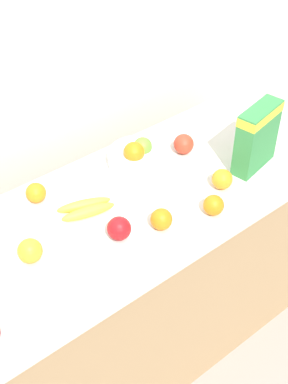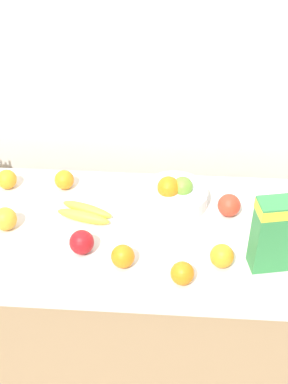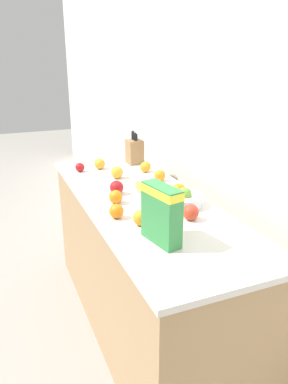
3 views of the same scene
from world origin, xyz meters
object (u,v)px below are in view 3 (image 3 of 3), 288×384
at_px(apple_rear, 117,187).
at_px(orange_front_center, 116,211).
at_px(fruit_bowl, 181,198).
at_px(apple_rightmost, 80,167).
at_px(orange_mid_right, 116,197).
at_px(orange_near_bowl, 100,164).
at_px(orange_by_cereal, 141,218).
at_px(orange_front_right, 145,167).
at_px(orange_front_left, 160,176).
at_px(orange_back_center, 117,172).
at_px(banana_bunch, 142,186).
at_px(cereal_box, 161,212).
at_px(apple_by_knife_block, 191,212).
at_px(knife_block, 135,151).

xyz_separation_m(apple_rear, orange_front_center, (0.33, -0.11, -0.00)).
relative_size(fruit_bowl, apple_rear, 2.92).
relative_size(apple_rightmost, apple_rear, 0.78).
bearing_deg(orange_mid_right, orange_near_bowl, 171.32).
distance_m(fruit_bowl, orange_mid_right, 0.36).
bearing_deg(apple_rightmost, orange_by_cereal, 3.89).
bearing_deg(orange_front_right, orange_near_bowl, -125.74).
bearing_deg(orange_by_cereal, orange_mid_right, -175.95).
xyz_separation_m(apple_rear, orange_front_left, (-0.12, 0.34, -0.00)).
height_order(apple_rear, orange_front_right, apple_rear).
relative_size(fruit_bowl, orange_by_cereal, 3.08).
relative_size(orange_by_cereal, orange_back_center, 0.95).
bearing_deg(orange_front_center, orange_near_bowl, 169.35).
relative_size(orange_front_center, orange_mid_right, 0.97).
distance_m(banana_bunch, orange_front_right, 0.36).
bearing_deg(orange_mid_right, orange_back_center, 160.45).
bearing_deg(banana_bunch, cereal_box, -15.44).
bearing_deg(orange_by_cereal, orange_front_center, -146.81).
xyz_separation_m(fruit_bowl, apple_rear, (-0.30, -0.27, 0.00)).
distance_m(apple_by_knife_block, orange_front_right, 0.84).
xyz_separation_m(fruit_bowl, orange_front_right, (-0.64, 0.05, -0.00)).
bearing_deg(orange_by_cereal, apple_rightmost, -176.11).
height_order(knife_block, orange_front_left, knife_block).
xyz_separation_m(knife_block, apple_rightmost, (0.06, -0.44, -0.06)).
distance_m(orange_front_left, orange_by_cereal, 0.69).
bearing_deg(orange_front_center, orange_by_cereal, 33.19).
bearing_deg(orange_front_left, apple_rear, -70.27).
bearing_deg(orange_near_bowl, knife_block, 99.19).
distance_m(banana_bunch, apple_by_knife_block, 0.52).
xyz_separation_m(banana_bunch, orange_front_center, (0.35, -0.29, 0.02)).
height_order(cereal_box, orange_by_cereal, cereal_box).
height_order(knife_block, apple_rightmost, knife_block).
xyz_separation_m(apple_rear, orange_by_cereal, (0.46, -0.03, -0.00)).
bearing_deg(orange_mid_right, orange_by_cereal, 4.05).
bearing_deg(orange_by_cereal, cereal_box, 5.70).
relative_size(knife_block, fruit_bowl, 1.12).
distance_m(banana_bunch, apple_rear, 0.18).
bearing_deg(fruit_bowl, orange_by_cereal, -62.48).
bearing_deg(apple_by_knife_block, cereal_box, -56.65).
bearing_deg(knife_block, apple_rightmost, -82.31).
xyz_separation_m(orange_near_bowl, orange_mid_right, (0.68, -0.10, -0.00)).
bearing_deg(orange_front_left, cereal_box, -24.45).
height_order(fruit_bowl, orange_front_left, fruit_bowl).
bearing_deg(cereal_box, apple_rear, 167.75).
bearing_deg(apple_rightmost, orange_back_center, 38.70).
xyz_separation_m(orange_front_center, orange_near_bowl, (-0.87, 0.16, 0.00)).
relative_size(apple_rear, orange_mid_right, 1.07).
relative_size(fruit_bowl, orange_front_right, 3.19).
bearing_deg(orange_front_center, orange_back_center, 161.10).
height_order(orange_front_left, orange_mid_right, orange_mid_right).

